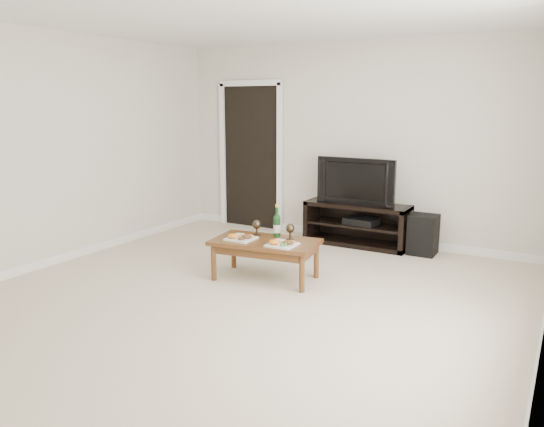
{
  "coord_description": "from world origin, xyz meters",
  "views": [
    {
      "loc": [
        2.57,
        -3.86,
        1.82
      ],
      "look_at": [
        -0.08,
        0.78,
        0.7
      ],
      "focal_mm": 35.0,
      "sensor_mm": 36.0,
      "label": 1
    }
  ],
  "objects": [
    {
      "name": "plate_left",
      "position": [
        -0.37,
        0.63,
        0.45
      ],
      "size": [
        0.27,
        0.27,
        0.07
      ],
      "primitive_type": "cube",
      "color": "white",
      "rests_on": "coffee_table"
    },
    {
      "name": "doorway",
      "position": [
        -1.55,
        2.73,
        1.02
      ],
      "size": [
        0.9,
        0.02,
        2.05
      ],
      "primitive_type": "cube",
      "color": "black",
      "rests_on": "ground"
    },
    {
      "name": "back_wall",
      "position": [
        0.0,
        2.77,
        1.3
      ],
      "size": [
        5.0,
        0.04,
        2.6
      ],
      "primitive_type": "cube",
      "color": "beige",
      "rests_on": "ground"
    },
    {
      "name": "plate_right",
      "position": [
        0.12,
        0.63,
        0.45
      ],
      "size": [
        0.27,
        0.27,
        0.07
      ],
      "primitive_type": "cube",
      "color": "white",
      "rests_on": "coffee_table"
    },
    {
      "name": "goblet_right",
      "position": [
        0.08,
        0.88,
        0.51
      ],
      "size": [
        0.09,
        0.09,
        0.17
      ],
      "primitive_type": null,
      "color": "#3B2F20",
      "rests_on": "coffee_table"
    },
    {
      "name": "television",
      "position": [
        0.21,
        2.5,
        0.85
      ],
      "size": [
        1.03,
        0.15,
        0.59
      ],
      "primitive_type": "imported",
      "rotation": [
        0.0,
        0.0,
        -0.02
      ],
      "color": "black",
      "rests_on": "media_console"
    },
    {
      "name": "wine_bottle",
      "position": [
        -0.1,
        0.92,
        0.59
      ],
      "size": [
        0.07,
        0.07,
        0.35
      ],
      "primitive_type": "cylinder",
      "color": "#0F3814",
      "rests_on": "coffee_table"
    },
    {
      "name": "ceiling",
      "position": [
        0.0,
        0.0,
        2.62
      ],
      "size": [
        5.0,
        5.5,
        0.04
      ],
      "primitive_type": "cube",
      "color": "white",
      "rests_on": "back_wall"
    },
    {
      "name": "av_receiver",
      "position": [
        0.27,
        2.48,
        0.33
      ],
      "size": [
        0.43,
        0.33,
        0.08
      ],
      "primitive_type": "cube",
      "rotation": [
        0.0,
        0.0,
        -0.09
      ],
      "color": "black",
      "rests_on": "media_console"
    },
    {
      "name": "coffee_table",
      "position": [
        -0.13,
        0.73,
        0.21
      ],
      "size": [
        1.16,
        0.74,
        0.42
      ],
      "primitive_type": "cube",
      "rotation": [
        0.0,
        0.0,
        0.14
      ],
      "color": "brown",
      "rests_on": "ground"
    },
    {
      "name": "media_console",
      "position": [
        0.21,
        2.5,
        0.28
      ],
      "size": [
        1.34,
        0.45,
        0.55
      ],
      "primitive_type": "cube",
      "color": "black",
      "rests_on": "ground"
    },
    {
      "name": "floor",
      "position": [
        0.0,
        0.0,
        0.0
      ],
      "size": [
        5.5,
        5.5,
        0.0
      ],
      "primitive_type": "plane",
      "color": "beige",
      "rests_on": "ground"
    },
    {
      "name": "goblet_left",
      "position": [
        -0.31,
        0.86,
        0.51
      ],
      "size": [
        0.09,
        0.09,
        0.17
      ],
      "primitive_type": null,
      "color": "#3B2F20",
      "rests_on": "coffee_table"
    },
    {
      "name": "subwoofer",
      "position": [
        1.06,
        2.49,
        0.24
      ],
      "size": [
        0.33,
        0.33,
        0.49
      ],
      "primitive_type": "cube",
      "rotation": [
        0.0,
        0.0,
        0.0
      ],
      "color": "black",
      "rests_on": "ground"
    }
  ]
}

